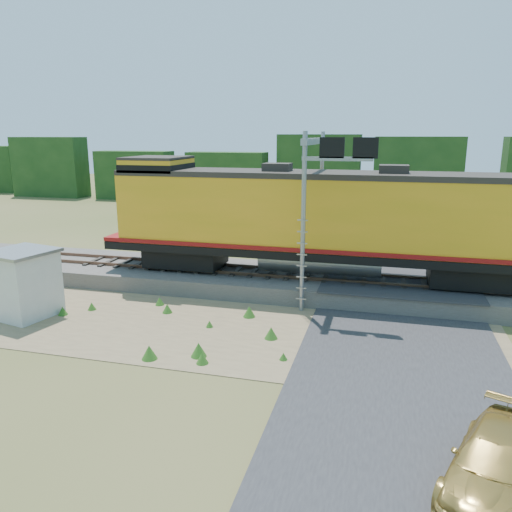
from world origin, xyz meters
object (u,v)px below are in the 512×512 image
(locomotive, at_px, (314,218))
(signal_gantry, at_px, (321,176))
(shed, at_px, (24,283))
(car, at_px, (497,463))

(locomotive, distance_m, signal_gantry, 2.18)
(shed, distance_m, car, 18.40)
(shed, bearing_deg, car, -8.20)
(signal_gantry, relative_size, car, 1.80)
(shed, bearing_deg, signal_gantry, 38.58)
(car, bearing_deg, locomotive, 136.82)
(locomotive, bearing_deg, signal_gantry, -63.88)
(locomotive, height_order, signal_gantry, signal_gantry)
(locomotive, relative_size, signal_gantry, 2.77)
(signal_gantry, distance_m, car, 14.34)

